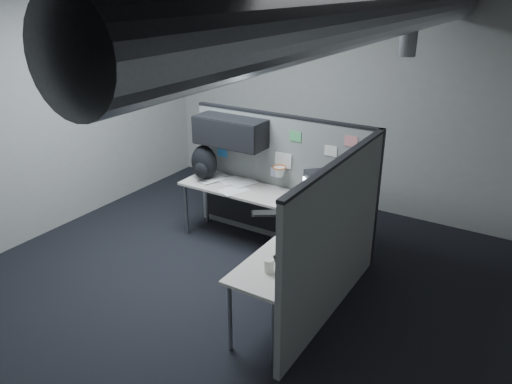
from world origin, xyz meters
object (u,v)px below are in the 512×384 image
Objects in this scene: backpack at (204,163)px; phone at (288,256)px; keyboard at (272,214)px; monitor at (326,193)px; desk at (274,216)px.

phone is at bearing -32.89° from backpack.
keyboard is 1.05× the size of backpack.
keyboard is (-0.45, -0.36, -0.21)m from monitor.
monitor reaches higher than keyboard.
monitor is at bearing -3.83° from backpack.
monitor is at bearing 16.59° from desk.
desk is at bearing -164.41° from monitor.
backpack is (-1.19, 0.29, 0.33)m from desk.
monitor is 1.74m from backpack.
keyboard is 1.39m from backpack.
monitor is 1.28× the size of backpack.
phone is at bearing -41.17° from keyboard.
desk is 5.03× the size of keyboard.
keyboard is (0.10, -0.20, 0.14)m from desk.
monitor is 1.12m from phone.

